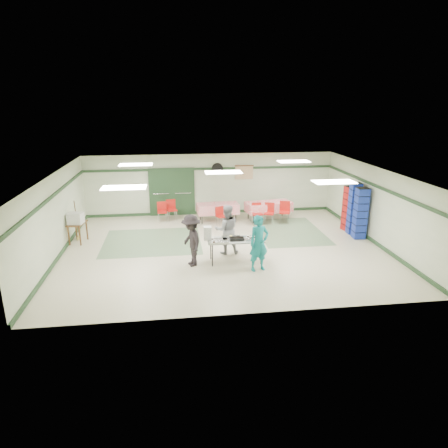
{
  "coord_description": "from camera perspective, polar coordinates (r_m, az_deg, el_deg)",
  "views": [
    {
      "loc": [
        -1.66,
        -12.96,
        5.0
      ],
      "look_at": [
        -0.02,
        -0.3,
        0.98
      ],
      "focal_mm": 32.0,
      "sensor_mm": 36.0,
      "label": 1
    }
  ],
  "objects": [
    {
      "name": "baking_pan",
      "position": [
        12.53,
        1.81,
        -2.11
      ],
      "size": [
        0.45,
        0.29,
        0.08
      ],
      "primitive_type": "cube",
      "rotation": [
        0.0,
        0.0,
        -0.01
      ],
      "color": "black",
      "rests_on": "serving_table"
    },
    {
      "name": "floor",
      "position": [
        13.99,
        -0.08,
        -3.46
      ],
      "size": [
        11.0,
        11.0,
        0.0
      ],
      "primitive_type": "plane",
      "color": "#C1B59B",
      "rests_on": "ground"
    },
    {
      "name": "sheet_tray_mid",
      "position": [
        12.65,
        1.12,
        -2.06
      ],
      "size": [
        0.6,
        0.46,
        0.02
      ],
      "primitive_type": "cube",
      "rotation": [
        0.0,
        0.0,
        -0.01
      ],
      "color": "silver",
      "rests_on": "serving_table"
    },
    {
      "name": "dining_table_a",
      "position": [
        17.28,
        6.4,
        2.51
      ],
      "size": [
        2.06,
        1.18,
        0.77
      ],
      "rotation": [
        0.0,
        0.0,
        0.17
      ],
      "color": "red",
      "rests_on": "floor"
    },
    {
      "name": "wall_back",
      "position": [
        17.91,
        -1.92,
        5.71
      ],
      "size": [
        11.0,
        0.0,
        11.0
      ],
      "primitive_type": "plane",
      "rotation": [
        1.57,
        0.0,
        0.0
      ],
      "color": "beige",
      "rests_on": "floor"
    },
    {
      "name": "double_door_left",
      "position": [
        17.85,
        -8.96,
        4.48
      ],
      "size": [
        0.9,
        0.06,
        2.1
      ],
      "primitive_type": "cube",
      "color": "gray",
      "rests_on": "floor"
    },
    {
      "name": "crate_stack_blue_a",
      "position": [
        16.0,
        18.09,
        2.11
      ],
      "size": [
        0.41,
        0.41,
        1.99
      ],
      "primitive_type": "cube",
      "rotation": [
        0.0,
        0.0,
        -0.06
      ],
      "color": "navy",
      "rests_on": "floor"
    },
    {
      "name": "baseboard_right",
      "position": [
        15.59,
        20.29,
        -2.12
      ],
      "size": [
        0.06,
        9.0,
        0.12
      ],
      "primitive_type": "cube",
      "rotation": [
        0.0,
        0.0,
        1.57
      ],
      "color": "#213D22",
      "rests_on": "floor"
    },
    {
      "name": "door_frame",
      "position": [
        17.82,
        -7.45,
        4.52
      ],
      "size": [
        2.0,
        0.03,
        2.15
      ],
      "primitive_type": "cube",
      "color": "#213D22",
      "rests_on": "floor"
    },
    {
      "name": "volunteer_teal",
      "position": [
        12.01,
        5.01,
        -2.76
      ],
      "size": [
        0.72,
        0.57,
        1.72
      ],
      "primitive_type": "imported",
      "rotation": [
        0.0,
        0.0,
        0.28
      ],
      "color": "#138189",
      "rests_on": "floor"
    },
    {
      "name": "wall_right",
      "position": [
        15.25,
        20.9,
        2.46
      ],
      "size": [
        0.0,
        9.0,
        9.0
      ],
      "primitive_type": "plane",
      "rotation": [
        1.57,
        0.0,
        -1.57
      ],
      "color": "beige",
      "rests_on": "floor"
    },
    {
      "name": "trim_back",
      "position": [
        17.76,
        -1.93,
        7.9
      ],
      "size": [
        11.0,
        0.06,
        0.1
      ],
      "primitive_type": "cube",
      "color": "#213D22",
      "rests_on": "wall_back"
    },
    {
      "name": "sheet_tray_left",
      "position": [
        12.41,
        -0.85,
        -2.45
      ],
      "size": [
        0.61,
        0.47,
        0.02
      ],
      "primitive_type": "cube",
      "rotation": [
        0.0,
        0.0,
        -0.01
      ],
      "color": "silver",
      "rests_on": "serving_table"
    },
    {
      "name": "crate_stack_blue_b",
      "position": [
        15.54,
        18.91,
        1.45
      ],
      "size": [
        0.45,
        0.45,
        1.92
      ],
      "primitive_type": "cube",
      "rotation": [
        0.0,
        0.0,
        -0.07
      ],
      "color": "navy",
      "rests_on": "floor"
    },
    {
      "name": "scroll_banner",
      "position": [
        17.96,
        2.89,
        7.36
      ],
      "size": [
        0.8,
        0.02,
        0.6
      ],
      "primitive_type": "cube",
      "color": "#DBB989",
      "rests_on": "wall_back"
    },
    {
      "name": "green_patch_b",
      "position": [
        15.94,
        9.26,
        -1.03
      ],
      "size": [
        2.5,
        3.5,
        0.01
      ],
      "primitive_type": "cube",
      "color": "#647F5D",
      "rests_on": "floor"
    },
    {
      "name": "ceiling",
      "position": [
        13.27,
        -0.09,
        7.49
      ],
      "size": [
        11.0,
        11.0,
        0.0
      ],
      "primitive_type": "plane",
      "rotation": [
        3.14,
        0.0,
        0.0
      ],
      "color": "silver",
      "rests_on": "wall_back"
    },
    {
      "name": "sheet_tray_right",
      "position": [
        12.66,
        4.28,
        -2.09
      ],
      "size": [
        0.61,
        0.46,
        0.02
      ],
      "primitive_type": "cube",
      "rotation": [
        0.0,
        0.0,
        -0.01
      ],
      "color": "silver",
      "rests_on": "serving_table"
    },
    {
      "name": "volunteer_dark",
      "position": [
        12.36,
        -4.7,
        -2.37
      ],
      "size": [
        0.87,
        1.18,
        1.64
      ],
      "primitive_type": "imported",
      "rotation": [
        0.0,
        0.0,
        -1.29
      ],
      "color": "black",
      "rests_on": "floor"
    },
    {
      "name": "chair_c",
      "position": [
        16.89,
        8.68,
        2.04
      ],
      "size": [
        0.53,
        0.53,
        0.91
      ],
      "rotation": [
        0.0,
        0.0,
        -0.29
      ],
      "color": "#B8210E",
      "rests_on": "floor"
    },
    {
      "name": "trim_right",
      "position": [
        15.08,
        21.09,
        5.02
      ],
      "size": [
        0.06,
        9.0,
        0.1
      ],
      "primitive_type": "cube",
      "rotation": [
        0.0,
        0.0,
        1.57
      ],
      "color": "#213D22",
      "rests_on": "wall_back"
    },
    {
      "name": "broom",
      "position": [
        15.62,
        -20.29,
        0.63
      ],
      "size": [
        0.04,
        0.24,
        1.46
      ],
      "primitive_type": "cylinder",
      "rotation": [
        0.14,
        0.0,
        -0.02
      ],
      "color": "brown",
      "rests_on": "floor"
    },
    {
      "name": "chair_a",
      "position": [
        16.72,
        6.47,
        1.87
      ],
      "size": [
        0.52,
        0.52,
        0.87
      ],
      "rotation": [
        0.0,
        0.0,
        -0.35
      ],
      "color": "#B8210E",
      "rests_on": "floor"
    },
    {
      "name": "double_door_right",
      "position": [
        17.85,
        -5.9,
        4.6
      ],
      "size": [
        0.9,
        0.06,
        2.1
      ],
      "primitive_type": "cube",
      "color": "gray",
      "rests_on": "floor"
    },
    {
      "name": "trim_left",
      "position": [
        13.83,
        -23.24,
        3.73
      ],
      "size": [
        0.06,
        9.0,
        0.1
      ],
      "primitive_type": "cube",
      "rotation": [
        0.0,
        0.0,
        1.57
      ],
      "color": "#213D22",
      "rests_on": "wall_back"
    },
    {
      "name": "chair_loose_a",
      "position": [
        17.27,
        -7.53,
        2.34
      ],
      "size": [
        0.49,
        0.49,
        0.87
      ],
      "rotation": [
        0.0,
        0.0,
        0.22
      ],
      "color": "#B8210E",
      "rests_on": "floor"
    },
    {
      "name": "baseboard_back",
      "position": [
        18.19,
        -1.87,
        1.71
      ],
      "size": [
        11.0,
        0.06,
        0.12
      ],
      "primitive_type": "cube",
      "color": "#213D22",
      "rests_on": "floor"
    },
    {
      "name": "printer_table",
      "position": [
        15.3,
        -20.23,
        -0.26
      ],
      "size": [
        0.64,
        0.86,
        0.74
      ],
      "rotation": [
        0.0,
        0.0,
        -0.18
      ],
      "color": "brown",
      "rests_on": "floor"
    },
    {
      "name": "wall_front",
      "position": [
        9.36,
        3.43,
        -5.51
      ],
      "size": [
        11.0,
        0.0,
        11.0
      ],
      "primitive_type": "plane",
      "rotation": [
        -1.57,
        0.0,
        0.0
      ],
      "color": "beige",
      "rests_on": "floor"
    },
    {
      "name": "wall_fan",
      "position": [
        17.76,
        -0.95,
        7.91
      ],
      "size": [
        0.5,
        0.1,
        0.5
      ],
      "primitive_type": "cylinder",
      "rotation": [
        1.57,
        0.0,
        0.0
      ],
      "color": "black",
      "rests_on": "wall_back"
    },
    {
      "name": "wall_left",
      "position": [
        14.0,
        -23.02,
        0.94
      ],
      "size": [
        0.0,
        9.0,
        9.0
      ],
      "primitive_type": "plane",
      "rotation": [
        1.57,
        0.0,
        1.57
      ],
      "color": "beige",
      "rests_on": "floor"
    },
    {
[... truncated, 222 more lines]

